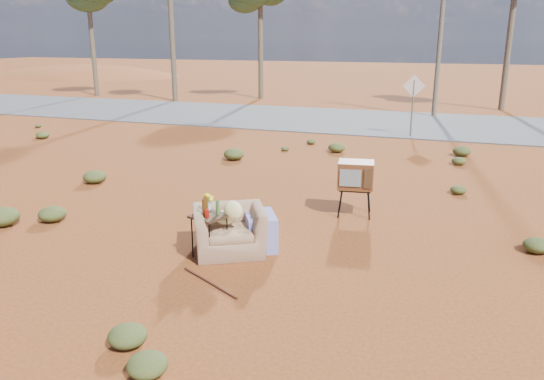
% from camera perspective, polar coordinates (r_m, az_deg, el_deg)
% --- Properties ---
extents(ground, '(140.00, 140.00, 0.00)m').
position_cam_1_polar(ground, '(8.71, -2.97, -7.20)').
color(ground, brown).
rests_on(ground, ground).
extents(highway, '(140.00, 7.00, 0.04)m').
position_cam_1_polar(highway, '(22.85, 11.59, 7.18)').
color(highway, '#565659').
rests_on(highway, ground).
extents(dirt_mound, '(26.00, 18.00, 2.00)m').
position_cam_1_polar(dirt_mound, '(53.09, -19.53, 11.50)').
color(dirt_mound, '#954524').
rests_on(dirt_mound, ground).
extents(armchair, '(1.50, 1.41, 1.01)m').
position_cam_1_polar(armchair, '(8.79, -3.99, -3.67)').
color(armchair, '#936C50').
rests_on(armchair, ground).
extents(tv_unit, '(0.76, 0.64, 1.10)m').
position_cam_1_polar(tv_unit, '(10.56, 8.99, 1.53)').
color(tv_unit, black).
rests_on(tv_unit, ground).
extents(side_table, '(0.63, 0.63, 1.00)m').
position_cam_1_polar(side_table, '(8.55, -6.81, -2.44)').
color(side_table, '#341F13').
rests_on(side_table, ground).
extents(rusty_bar, '(1.16, 0.67, 0.03)m').
position_cam_1_polar(rusty_bar, '(7.86, -6.74, -9.85)').
color(rusty_bar, '#4D1E14').
rests_on(rusty_bar, ground).
extents(road_sign, '(0.78, 0.06, 2.19)m').
position_cam_1_polar(road_sign, '(19.54, 14.96, 9.88)').
color(road_sign, brown).
rests_on(road_sign, ground).
extents(eucalyptus_near_left, '(3.20, 3.20, 6.60)m').
position_cam_1_polar(eucalyptus_near_left, '(31.46, -1.26, 19.77)').
color(eucalyptus_near_left, brown).
rests_on(eucalyptus_near_left, ground).
extents(utility_pole_center, '(1.40, 0.20, 8.00)m').
position_cam_1_polar(utility_pole_center, '(24.91, 17.78, 17.01)').
color(utility_pole_center, brown).
rests_on(utility_pole_center, ground).
extents(scrub_patch, '(17.49, 8.07, 0.33)m').
position_cam_1_polar(scrub_patch, '(12.85, 1.09, 1.22)').
color(scrub_patch, '#495123').
rests_on(scrub_patch, ground).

